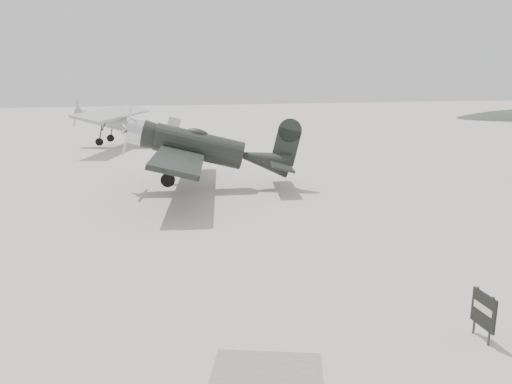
{
  "coord_description": "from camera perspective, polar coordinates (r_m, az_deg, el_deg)",
  "views": [
    {
      "loc": [
        -5.78,
        -16.5,
        5.71
      ],
      "look_at": [
        -1.28,
        0.73,
        1.5
      ],
      "focal_mm": 35.0,
      "sensor_mm": 36.0,
      "label": 1
    }
  ],
  "objects": [
    {
      "name": "sign_board",
      "position": [
        12.24,
        24.57,
        -12.28
      ],
      "size": [
        0.1,
        0.79,
        1.13
      ],
      "rotation": [
        0.0,
        0.0,
        -0.05
      ],
      "color": "#333333",
      "rests_on": "ground"
    },
    {
      "name": "ground",
      "position": [
        18.4,
        4.44,
        -4.83
      ],
      "size": [
        160.0,
        160.0,
        0.0
      ],
      "primitive_type": "plane",
      "color": "#AFA79C",
      "rests_on": "ground"
    },
    {
      "name": "lowwing_monoplane",
      "position": [
        25.24,
        -5.6,
        4.96
      ],
      "size": [
        8.81,
        12.24,
        3.93
      ],
      "rotation": [
        0.0,
        0.24,
        -0.19
      ],
      "color": "black",
      "rests_on": "ground"
    },
    {
      "name": "highwing_monoplane",
      "position": [
        41.69,
        -15.01,
        7.92
      ],
      "size": [
        8.59,
        11.88,
        3.4
      ],
      "rotation": [
        0.0,
        0.23,
        -0.34
      ],
      "color": "#A4A5A9",
      "rests_on": "ground"
    }
  ]
}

